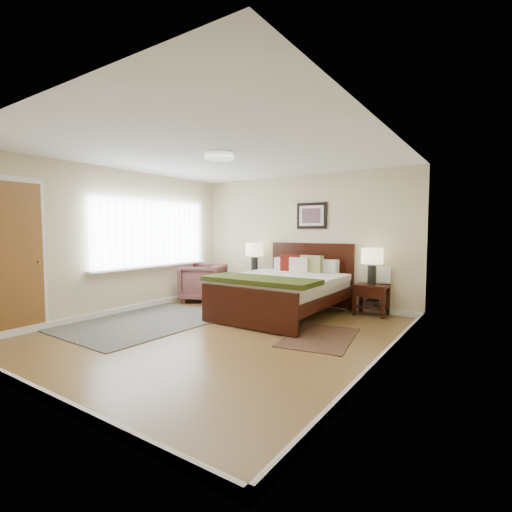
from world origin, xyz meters
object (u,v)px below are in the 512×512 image
nightstand_right (371,296)px  rug_persian (145,322)px  nightstand_left (254,279)px  lamp_right (372,259)px  armchair (203,282)px  bed (284,284)px  lamp_left (255,252)px

nightstand_right → rug_persian: bearing=-138.4°
nightstand_left → lamp_right: lamp_right is taller
armchair → rug_persian: (0.45, -1.85, -0.37)m
armchair → nightstand_right: bearing=76.9°
nightstand_left → armchair: armchair is taller
lamp_right → bed: bearing=-145.3°
nightstand_right → lamp_left: 2.49m
nightstand_left → lamp_right: 2.46m
lamp_left → armchair: 1.22m
bed → lamp_right: size_ratio=3.59×
rug_persian → bed: bearing=47.9°
nightstand_right → lamp_right: size_ratio=0.87×
lamp_right → rug_persian: (-2.79, -2.49, -0.96)m
lamp_right → lamp_left: bearing=180.0°
nightstand_left → rug_persian: 2.54m
nightstand_right → lamp_right: lamp_right is taller
bed → nightstand_left: bearing=144.9°
lamp_left → nightstand_left: bearing=-90.0°
nightstand_right → lamp_right: bearing=90.0°
bed → lamp_left: size_ratio=3.59×
bed → rug_persian: (-1.57, -1.64, -0.54)m
armchair → nightstand_left: bearing=102.7°
nightstand_right → armchair: 3.30m
bed → lamp_right: bearing=34.7°
bed → armchair: bearing=174.2°
nightstand_right → rug_persian: (-2.79, -2.48, -0.33)m
lamp_right → armchair: lamp_right is taller
nightstand_left → lamp_right: (2.40, 0.02, 0.52)m
lamp_left → lamp_right: (2.40, 0.00, -0.04)m
nightstand_left → nightstand_right: size_ratio=1.06×
nightstand_left → rug_persian: (-0.39, -2.47, -0.44)m
lamp_right → rug_persian: lamp_right is taller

